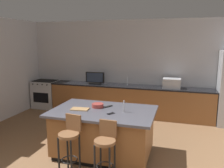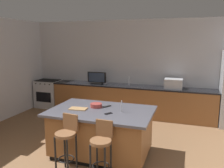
% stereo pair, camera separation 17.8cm
% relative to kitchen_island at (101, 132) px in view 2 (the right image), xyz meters
% --- Properties ---
extents(wall_back, '(7.03, 0.12, 2.81)m').
position_rel_kitchen_island_xyz_m(wall_back, '(-0.06, 2.92, 0.94)').
color(wall_back, '#BCBCC1').
rests_on(wall_back, ground_plane).
extents(counter_back, '(4.80, 0.62, 0.89)m').
position_rel_kitchen_island_xyz_m(counter_back, '(-0.08, 2.54, -0.01)').
color(counter_back, brown).
rests_on(counter_back, ground_plane).
extents(kitchen_island, '(1.94, 1.27, 0.90)m').
position_rel_kitchen_island_xyz_m(kitchen_island, '(0.00, 0.00, 0.00)').
color(kitchen_island, black).
rests_on(kitchen_island, ground_plane).
extents(range_oven, '(0.78, 0.63, 0.91)m').
position_rel_kitchen_island_xyz_m(range_oven, '(-2.88, 2.54, -0.01)').
color(range_oven, '#B7BABF').
rests_on(range_oven, ground_plane).
extents(microwave, '(0.48, 0.36, 0.27)m').
position_rel_kitchen_island_xyz_m(microwave, '(1.14, 2.54, 0.57)').
color(microwave, '#B7BABF').
rests_on(microwave, counter_back).
extents(tv_monitor, '(0.58, 0.16, 0.37)m').
position_rel_kitchen_island_xyz_m(tv_monitor, '(-1.11, 2.49, 0.60)').
color(tv_monitor, black).
rests_on(tv_monitor, counter_back).
extents(sink_faucet_back, '(0.02, 0.02, 0.24)m').
position_rel_kitchen_island_xyz_m(sink_faucet_back, '(-0.14, 2.64, 0.55)').
color(sink_faucet_back, '#B2B2B7').
rests_on(sink_faucet_back, counter_back).
extents(sink_faucet_island, '(0.02, 0.02, 0.22)m').
position_rel_kitchen_island_xyz_m(sink_faucet_island, '(0.40, -0.00, 0.55)').
color(sink_faucet_island, '#B2B2B7').
rests_on(sink_faucet_island, kitchen_island).
extents(bar_stool_left, '(0.34, 0.36, 0.99)m').
position_rel_kitchen_island_xyz_m(bar_stool_left, '(-0.32, -0.76, 0.13)').
color(bar_stool_left, brown).
rests_on(bar_stool_left, ground_plane).
extents(bar_stool_right, '(0.34, 0.34, 0.95)m').
position_rel_kitchen_island_xyz_m(bar_stool_right, '(0.29, -0.75, 0.11)').
color(bar_stool_right, brown).
rests_on(bar_stool_right, ground_plane).
extents(fruit_bowl, '(0.23, 0.23, 0.08)m').
position_rel_kitchen_island_xyz_m(fruit_bowl, '(-0.16, 0.14, 0.48)').
color(fruit_bowl, '#993833').
rests_on(fruit_bowl, kitchen_island).
extents(cell_phone, '(0.14, 0.16, 0.01)m').
position_rel_kitchen_island_xyz_m(cell_phone, '(0.20, -0.17, 0.45)').
color(cell_phone, black).
rests_on(cell_phone, kitchen_island).
extents(tv_remote, '(0.12, 0.17, 0.02)m').
position_rel_kitchen_island_xyz_m(tv_remote, '(0.03, 0.24, 0.45)').
color(tv_remote, black).
rests_on(tv_remote, kitchen_island).
extents(cutting_board, '(0.35, 0.23, 0.02)m').
position_rel_kitchen_island_xyz_m(cutting_board, '(-0.44, -0.09, 0.45)').
color(cutting_board, '#A87F51').
rests_on(cutting_board, kitchen_island).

